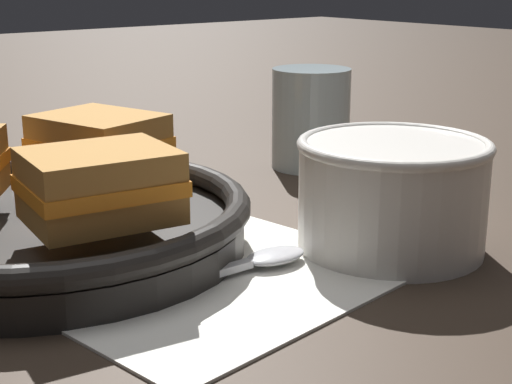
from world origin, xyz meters
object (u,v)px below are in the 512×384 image
Objects in this scene: skillet at (49,224)px; soup_bowl at (392,188)px; sandwich_far_left at (100,186)px; sandwich_near_left at (99,144)px; spoon at (254,262)px; drinking_glass at (311,118)px.

soup_bowl is at bearing -38.03° from skillet.
skillet is 0.09m from sandwich_far_left.
sandwich_near_left is at bearing 29.94° from skillet.
spoon is 0.11m from sandwich_far_left.
drinking_glass reaches higher than spoon.
drinking_glass reaches higher than skillet.
drinking_glass is at bearing 40.89° from spoon.
soup_bowl is at bearing -12.56° from spoon.
soup_bowl is 0.25m from skillet.
skillet is 3.55× the size of sandwich_far_left.
sandwich_near_left is at bearing 124.78° from soup_bowl.
drinking_glass is (0.26, 0.03, -0.01)m from sandwich_near_left.
sandwich_far_left is 0.34m from drinking_glass.
drinking_glass reaches higher than sandwich_far_left.
sandwich_near_left is at bearing 61.47° from sandwich_far_left.
soup_bowl is 1.37× the size of drinking_glass.
sandwich_far_left reaches higher than skillet.
spoon is 0.15m from skillet.
spoon is at bearing -55.03° from skillet.
drinking_glass is (0.32, 0.06, 0.03)m from skillet.
sandwich_far_left is (0.00, -0.07, 0.04)m from skillet.
sandwich_near_left is (-0.02, 0.16, 0.06)m from spoon.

